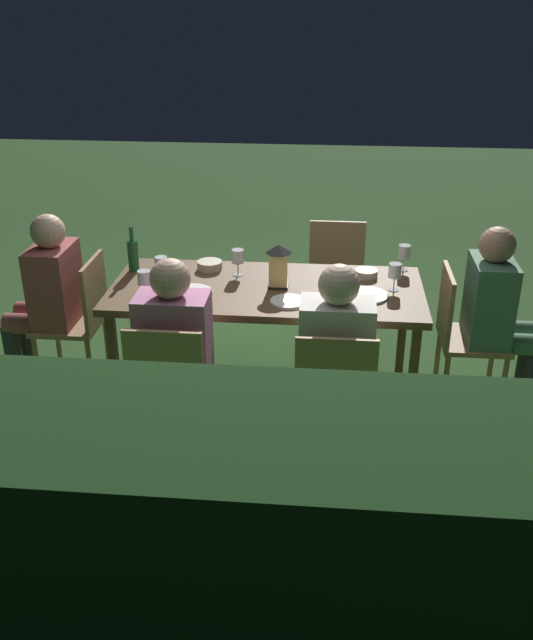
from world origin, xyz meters
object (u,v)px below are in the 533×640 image
(chair_head_far, at_px, (79,316))
(bowl_olives, at_px, (210,265))
(chair_side_left_a, at_px, (336,278))
(lantern_centerpiece, at_px, (279,263))
(person_in_pink, at_px, (177,345))
(chair_head_near, at_px, (462,332))
(plate_a, at_px, (288,302))
(person_in_green, at_px, (499,310))
(person_in_rust, at_px, (46,293))
(plate_c, at_px, (191,292))
(wine_glass_b, at_px, (395,272))
(bowl_bread, at_px, (366,273))
(wine_glass_d, at_px, (404,253))
(person_in_cream, at_px, (336,352))
(plate_b, at_px, (367,296))
(chair_side_right_a, at_px, (334,396))
(wine_glass_a, at_px, (161,265))
(chair_side_right_b, at_px, (171,388))
(dining_table, at_px, (266,295))
(green_bottle_on_table, at_px, (133,254))
(wine_glass_e, at_px, (238,258))

(chair_head_far, relative_size, bowl_olives, 5.43)
(chair_side_left_a, height_order, chair_head_far, same)
(chair_head_far, distance_m, lantern_centerpiece, 1.32)
(person_in_pink, height_order, chair_head_near, person_in_pink)
(chair_head_far, relative_size, plate_a, 4.20)
(person_in_green, height_order, person_in_rust, same)
(lantern_centerpiece, height_order, plate_c, lantern_centerpiece)
(wine_glass_b, bearing_deg, bowl_bread, -52.29)
(lantern_centerpiece, bearing_deg, wine_glass_d, -156.08)
(wine_glass_d, xyz_separation_m, plate_a, (0.70, 0.58, -0.11))
(person_in_cream, bearing_deg, wine_glass_b, -117.61)
(lantern_centerpiece, relative_size, plate_c, 1.04)
(person_in_green, height_order, plate_b, person_in_green)
(chair_side_right_a, bearing_deg, person_in_pink, -12.97)
(person_in_green, distance_m, wine_glass_a, 2.04)
(chair_head_far, xyz_separation_m, wine_glass_d, (-2.03, -0.36, 0.36))
(plate_a, distance_m, plate_c, 0.59)
(plate_a, bearing_deg, chair_side_left_a, -105.00)
(wine_glass_a, xyz_separation_m, bowl_bread, (-1.25, -0.22, -0.09))
(chair_side_right_b, xyz_separation_m, person_in_pink, (-0.00, -0.20, 0.15))
(chair_head_near, distance_m, lantern_centerpiece, 1.19)
(chair_head_near, xyz_separation_m, bowl_olives, (1.58, -0.27, 0.28))
(person_in_green, relative_size, bowl_olives, 7.17)
(person_in_rust, height_order, lantern_centerpiece, person_in_rust)
(bowl_olives, bearing_deg, dining_table, 145.54)
(chair_head_near, height_order, bowl_bread, chair_head_near)
(person_in_pink, height_order, person_in_cream, same)
(chair_side_right_a, relative_size, green_bottle_on_table, 3.00)
(person_in_green, xyz_separation_m, plate_a, (1.24, 0.22, 0.10))
(person_in_rust, bearing_deg, dining_table, -180.00)
(plate_b, bearing_deg, person_in_cream, 71.71)
(wine_glass_e, bearing_deg, person_in_pink, 74.13)
(chair_head_near, height_order, green_bottle_on_table, green_bottle_on_table)
(green_bottle_on_table, relative_size, wine_glass_d, 1.72)
(chair_head_near, height_order, person_in_green, person_in_green)
(chair_head_near, bearing_deg, chair_side_left_a, -46.83)
(chair_head_near, distance_m, wine_glass_e, 1.45)
(wine_glass_d, bearing_deg, person_in_cream, 66.93)
(wine_glass_a, relative_size, wine_glass_e, 1.00)
(dining_table, bearing_deg, plate_b, 171.30)
(wine_glass_b, bearing_deg, wine_glass_a, 0.58)
(plate_b, bearing_deg, bowl_olives, -19.98)
(person_in_green, xyz_separation_m, bowl_olives, (1.78, -0.27, 0.12))
(person_in_rust, bearing_deg, plate_b, 177.36)
(wine_glass_a, bearing_deg, chair_side_left_a, -142.79)
(person_in_green, xyz_separation_m, wine_glass_a, (2.03, -0.01, 0.21))
(person_in_pink, xyz_separation_m, chair_head_far, (0.77, -0.62, -0.15))
(person_in_green, distance_m, plate_a, 1.27)
(chair_side_left_a, height_order, green_bottle_on_table, green_bottle_on_table)
(person_in_rust, height_order, plate_b, person_in_rust)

